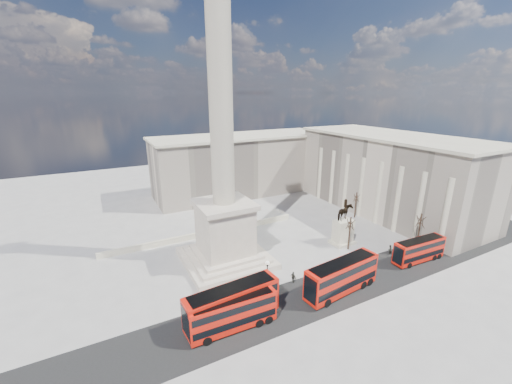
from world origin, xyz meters
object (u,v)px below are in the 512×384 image
Objects in this scene: red_bus_d at (419,250)px; pedestrian_walking at (348,263)px; red_bus_b at (233,304)px; equestrian_statue at (343,228)px; pedestrian_crossing at (293,277)px; nelsons_column at (224,190)px; victorian_lamp at (267,277)px; pedestrian_standing at (390,249)px; red_bus_a at (233,313)px; red_bus_c at (342,276)px.

red_bus_d is 12.90m from pedestrian_walking.
red_bus_b is at bearing 167.45° from pedestrian_walking.
equestrian_statue reaches higher than pedestrian_crossing.
equestrian_statue is at bearing -10.81° from nelsons_column.
equestrian_statue is (21.36, 8.21, -0.31)m from victorian_lamp.
red_bus_d is (29.51, -15.50, -10.78)m from nelsons_column.
victorian_lamp reaches higher than pedestrian_crossing.
equestrian_statue is (-7.00, 11.20, 1.06)m from red_bus_d.
victorian_lamp is (1.15, -12.50, -9.40)m from nelsons_column.
red_bus_d is at bearing 121.02° from pedestrian_standing.
red_bus_a is (-5.47, -15.73, -10.57)m from nelsons_column.
nelsons_column reaches higher than victorian_lamp.
victorian_lamp is (6.62, 3.22, 1.17)m from red_bus_a.
pedestrian_crossing is at bearing 171.31° from red_bus_d.
pedestrian_crossing is (-15.87, -6.62, -2.27)m from equestrian_statue.
red_bus_b is (0.53, 1.17, 0.27)m from red_bus_a.
equestrian_statue reaches higher than pedestrian_standing.
pedestrian_walking is (-5.20, -7.20, -2.39)m from equestrian_statue.
equestrian_statue reaches higher than red_bus_a.
victorian_lamp reaches higher than red_bus_c.
pedestrian_walking is 10.69m from pedestrian_crossing.
red_bus_d is 4.80m from pedestrian_standing.
red_bus_d is (34.99, 0.23, -0.20)m from red_bus_a.
red_bus_c is 1.38× the size of equestrian_statue.
red_bus_b is 6.49m from victorian_lamp.
red_bus_d is (34.46, -0.94, -0.48)m from red_bus_b.
red_bus_c is at bearing -175.38° from red_bus_d.
red_bus_a is 1.86× the size of victorian_lamp.
pedestrian_crossing is (5.50, 1.58, -2.59)m from victorian_lamp.
red_bus_a is 5.98× the size of pedestrian_crossing.
pedestrian_standing is (32.63, 4.23, -1.45)m from red_bus_a.
red_bus_d is (18.01, 0.63, -0.48)m from red_bus_c.
red_bus_b is 12.27m from pedestrian_crossing.
red_bus_a is at bearing -154.06° from victorian_lamp.
victorian_lamp is at bearing 93.82° from pedestrian_crossing.
red_bus_c is 16.17m from equestrian_statue.
red_bus_a is 0.89× the size of red_bus_b.
victorian_lamp reaches higher than red_bus_d.
nelsons_column is at bearing 154.91° from red_bus_d.
red_bus_b reaches higher than pedestrian_standing.
red_bus_b is at bearing -178.96° from red_bus_d.
red_bus_a is 0.88× the size of red_bus_c.
red_bus_b is 7.69× the size of pedestrian_walking.
equestrian_statue reaches higher than victorian_lamp.
equestrian_statue is at bearing 23.71° from red_bus_a.
red_bus_b is 6.73× the size of pedestrian_crossing.
red_bus_a is 1.09× the size of red_bus_d.
equestrian_statue is 9.20m from pedestrian_walking.
red_bus_b reaches higher than pedestrian_crossing.
pedestrian_standing is (15.65, 4.63, -1.73)m from red_bus_c.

